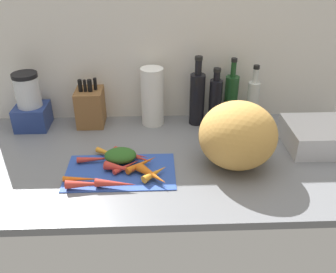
{
  "coord_description": "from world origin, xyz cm",
  "views": [
    {
      "loc": [
        -4.99,
        -125.83,
        80.71
      ],
      "look_at": [
        -0.38,
        -7.41,
        13.42
      ],
      "focal_mm": 39.26,
      "sensor_mm": 36.0,
      "label": 1
    }
  ],
  "objects_px": {
    "carrot_3": "(133,156)",
    "blender_appliance": "(30,105)",
    "carrot_2": "(83,179)",
    "paper_towel_roll": "(152,97)",
    "carrot_5": "(142,164)",
    "carrot_11": "(115,184)",
    "winter_squash": "(238,135)",
    "carrot_0": "(151,174)",
    "bottle_0": "(197,97)",
    "carrot_12": "(152,175)",
    "carrot_1": "(134,155)",
    "bottle_1": "(215,101)",
    "bottle_3": "(253,100)",
    "dish_rack": "(319,136)",
    "carrot_4": "(155,173)",
    "bottle_2": "(231,97)",
    "cutting_board": "(120,171)",
    "carrot_9": "(97,159)",
    "knife_block": "(90,106)",
    "carrot_6": "(120,168)",
    "carrot_7": "(112,155)",
    "carrot_8": "(127,166)",
    "carrot_10": "(87,184)"
  },
  "relations": [
    {
      "from": "carrot_1",
      "to": "bottle_1",
      "type": "bearing_deg",
      "value": 39.79
    },
    {
      "from": "carrot_3",
      "to": "carrot_9",
      "type": "bearing_deg",
      "value": -176.2
    },
    {
      "from": "carrot_11",
      "to": "winter_squash",
      "type": "relative_size",
      "value": 0.49
    },
    {
      "from": "bottle_0",
      "to": "carrot_0",
      "type": "bearing_deg",
      "value": -115.6
    },
    {
      "from": "carrot_2",
      "to": "carrot_6",
      "type": "relative_size",
      "value": 1.16
    },
    {
      "from": "carrot_6",
      "to": "bottle_2",
      "type": "relative_size",
      "value": 0.4
    },
    {
      "from": "carrot_3",
      "to": "blender_appliance",
      "type": "distance_m",
      "value": 0.57
    },
    {
      "from": "carrot_1",
      "to": "bottle_3",
      "type": "relative_size",
      "value": 0.42
    },
    {
      "from": "carrot_4",
      "to": "blender_appliance",
      "type": "height_order",
      "value": "blender_appliance"
    },
    {
      "from": "carrot_2",
      "to": "bottle_1",
      "type": "distance_m",
      "value": 0.72
    },
    {
      "from": "blender_appliance",
      "to": "paper_towel_roll",
      "type": "bearing_deg",
      "value": 1.63
    },
    {
      "from": "carrot_5",
      "to": "carrot_11",
      "type": "height_order",
      "value": "carrot_11"
    },
    {
      "from": "carrot_10",
      "to": "paper_towel_roll",
      "type": "bearing_deg",
      "value": 64.98
    },
    {
      "from": "bottle_1",
      "to": "dish_rack",
      "type": "bearing_deg",
      "value": -29.21
    },
    {
      "from": "carrot_3",
      "to": "winter_squash",
      "type": "height_order",
      "value": "winter_squash"
    },
    {
      "from": "carrot_4",
      "to": "knife_block",
      "type": "xyz_separation_m",
      "value": [
        -0.3,
        0.45,
        0.07
      ]
    },
    {
      "from": "carrot_6",
      "to": "blender_appliance",
      "type": "bearing_deg",
      "value": 137.52
    },
    {
      "from": "cutting_board",
      "to": "carrot_9",
      "type": "bearing_deg",
      "value": 145.72
    },
    {
      "from": "carrot_9",
      "to": "knife_block",
      "type": "height_order",
      "value": "knife_block"
    },
    {
      "from": "knife_block",
      "to": "bottle_1",
      "type": "distance_m",
      "value": 0.58
    },
    {
      "from": "carrot_0",
      "to": "carrot_2",
      "type": "xyz_separation_m",
      "value": [
        -0.25,
        -0.02,
        -0.0
      ]
    },
    {
      "from": "carrot_11",
      "to": "bottle_0",
      "type": "bearing_deg",
      "value": 55.73
    },
    {
      "from": "cutting_board",
      "to": "knife_block",
      "type": "distance_m",
      "value": 0.45
    },
    {
      "from": "carrot_2",
      "to": "winter_squash",
      "type": "bearing_deg",
      "value": 9.98
    },
    {
      "from": "cutting_board",
      "to": "carrot_12",
      "type": "height_order",
      "value": "carrot_12"
    },
    {
      "from": "carrot_7",
      "to": "knife_block",
      "type": "xyz_separation_m",
      "value": [
        -0.12,
        0.31,
        0.07
      ]
    },
    {
      "from": "carrot_8",
      "to": "paper_towel_roll",
      "type": "bearing_deg",
      "value": 75.46
    },
    {
      "from": "carrot_3",
      "to": "knife_block",
      "type": "bearing_deg",
      "value": 121.76
    },
    {
      "from": "bottle_3",
      "to": "blender_appliance",
      "type": "bearing_deg",
      "value": -179.11
    },
    {
      "from": "carrot_1",
      "to": "dish_rack",
      "type": "xyz_separation_m",
      "value": [
        0.77,
        0.07,
        0.03
      ]
    },
    {
      "from": "carrot_6",
      "to": "bottle_0",
      "type": "xyz_separation_m",
      "value": [
        0.33,
        0.4,
        0.11
      ]
    },
    {
      "from": "carrot_1",
      "to": "bottle_3",
      "type": "height_order",
      "value": "bottle_3"
    },
    {
      "from": "carrot_7",
      "to": "knife_block",
      "type": "distance_m",
      "value": 0.34
    },
    {
      "from": "carrot_12",
      "to": "bottle_3",
      "type": "height_order",
      "value": "bottle_3"
    },
    {
      "from": "winter_squash",
      "to": "carrot_12",
      "type": "bearing_deg",
      "value": -163.67
    },
    {
      "from": "carrot_6",
      "to": "blender_appliance",
      "type": "height_order",
      "value": "blender_appliance"
    },
    {
      "from": "carrot_12",
      "to": "blender_appliance",
      "type": "relative_size",
      "value": 0.54
    },
    {
      "from": "cutting_board",
      "to": "carrot_5",
      "type": "xyz_separation_m",
      "value": [
        0.08,
        0.02,
        0.02
      ]
    },
    {
      "from": "carrot_10",
      "to": "dish_rack",
      "type": "bearing_deg",
      "value": 15.81
    },
    {
      "from": "carrot_0",
      "to": "bottle_0",
      "type": "xyz_separation_m",
      "value": [
        0.21,
        0.44,
        0.11
      ]
    },
    {
      "from": "carrot_5",
      "to": "carrot_11",
      "type": "bearing_deg",
      "value": -126.06
    },
    {
      "from": "carrot_2",
      "to": "paper_towel_roll",
      "type": "relative_size",
      "value": 0.53
    },
    {
      "from": "paper_towel_roll",
      "to": "bottle_0",
      "type": "distance_m",
      "value": 0.21
    },
    {
      "from": "carrot_8",
      "to": "paper_towel_roll",
      "type": "relative_size",
      "value": 0.45
    },
    {
      "from": "carrot_3",
      "to": "carrot_11",
      "type": "xyz_separation_m",
      "value": [
        -0.05,
        -0.18,
        -0.0
      ]
    },
    {
      "from": "carrot_8",
      "to": "blender_appliance",
      "type": "xyz_separation_m",
      "value": [
        -0.45,
        0.37,
        0.09
      ]
    },
    {
      "from": "carrot_4",
      "to": "bottle_2",
      "type": "relative_size",
      "value": 0.39
    },
    {
      "from": "carrot_2",
      "to": "paper_towel_roll",
      "type": "bearing_deg",
      "value": 61.24
    },
    {
      "from": "carrot_5",
      "to": "carrot_1",
      "type": "bearing_deg",
      "value": 115.27
    },
    {
      "from": "bottle_2",
      "to": "bottle_3",
      "type": "distance_m",
      "value": 0.1
    }
  ]
}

